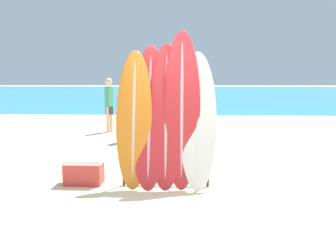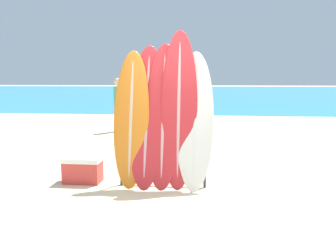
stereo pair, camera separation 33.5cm
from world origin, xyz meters
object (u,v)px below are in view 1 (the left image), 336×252
at_px(surfboard_slot_2, 166,115).
at_px(surfboard_slot_4, 198,119).
at_px(surfboard_slot_3, 182,109).
at_px(person_near_water, 137,104).
at_px(person_far_left, 164,98).
at_px(cooler_box, 84,171).
at_px(surfboard_slot_1, 150,116).
at_px(surfboard_rack, 166,159).
at_px(surfboard_slot_0, 134,119).
at_px(person_mid_beach, 109,103).

bearing_deg(surfboard_slot_2, surfboard_slot_4, -2.03).
relative_size(surfboard_slot_2, surfboard_slot_3, 0.92).
distance_m(surfboard_slot_3, person_near_water, 3.95).
height_order(surfboard_slot_4, person_near_water, surfboard_slot_4).
bearing_deg(person_far_left, surfboard_slot_3, -22.02).
height_order(surfboard_slot_4, cooler_box, surfboard_slot_4).
xyz_separation_m(surfboard_slot_1, cooler_box, (-1.04, -0.01, -0.88)).
relative_size(surfboard_slot_2, cooler_box, 3.67).
distance_m(surfboard_slot_2, person_near_water, 3.88).
relative_size(surfboard_slot_1, surfboard_slot_2, 0.99).
height_order(surfboard_slot_3, surfboard_slot_4, surfboard_slot_3).
relative_size(surfboard_rack, person_near_water, 0.74).
relative_size(person_near_water, cooler_box, 2.99).
bearing_deg(person_far_left, surfboard_slot_1, -25.39).
height_order(surfboard_slot_0, surfboard_slot_1, surfboard_slot_1).
xyz_separation_m(surfboard_slot_3, cooler_box, (-1.53, 0.01, -0.99)).
bearing_deg(surfboard_slot_1, surfboard_slot_3, -1.96).
bearing_deg(person_mid_beach, surfboard_rack, 40.92).
bearing_deg(person_mid_beach, cooler_box, 27.64).
bearing_deg(surfboard_rack, surfboard_slot_0, 177.47).
relative_size(surfboard_slot_0, surfboard_slot_2, 0.95).
bearing_deg(surfboard_slot_4, person_near_water, 111.30).
bearing_deg(surfboard_rack, surfboard_slot_4, 4.54).
bearing_deg(surfboard_rack, cooler_box, 177.50).
bearing_deg(surfboard_rack, person_near_water, 104.49).
bearing_deg(surfboard_slot_4, cooler_box, 179.43).
distance_m(surfboard_slot_1, person_near_water, 3.81).
bearing_deg(surfboard_slot_1, cooler_box, -179.54).
bearing_deg(surfboard_slot_2, surfboard_rack, -97.66).
relative_size(surfboard_rack, surfboard_slot_1, 0.61).
height_order(surfboard_rack, surfboard_slot_4, surfboard_slot_4).
relative_size(person_mid_beach, person_far_left, 1.05).
xyz_separation_m(person_near_water, person_far_left, (0.46, 4.54, -0.11)).
relative_size(surfboard_slot_3, person_mid_beach, 1.43).
relative_size(surfboard_rack, surfboard_slot_3, 0.56).
bearing_deg(surfboard_rack, person_mid_beach, 111.56).
relative_size(surfboard_rack, surfboard_slot_0, 0.64).
relative_size(surfboard_slot_1, person_mid_beach, 1.30).
xyz_separation_m(surfboard_slot_0, person_near_water, (-0.50, 3.78, -0.06)).
relative_size(surfboard_slot_2, surfboard_slot_4, 1.06).
distance_m(surfboard_slot_0, cooler_box, 1.17).
height_order(surfboard_slot_0, person_mid_beach, surfboard_slot_0).
xyz_separation_m(person_near_water, cooler_box, (-0.31, -3.74, -0.77)).
bearing_deg(person_near_water, surfboard_slot_0, 97.11).
xyz_separation_m(surfboard_slot_1, person_far_left, (-0.28, 8.28, -0.22)).
distance_m(surfboard_slot_2, surfboard_slot_3, 0.26).
relative_size(surfboard_slot_0, surfboard_slot_1, 0.96).
height_order(surfboard_slot_1, person_mid_beach, surfboard_slot_1).
relative_size(surfboard_rack, person_mid_beach, 0.80).
xyz_separation_m(surfboard_slot_0, surfboard_slot_1, (0.23, 0.04, 0.04)).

